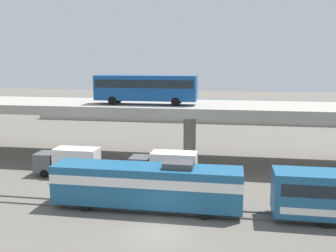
{
  "coord_description": "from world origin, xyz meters",
  "views": [
    {
      "loc": [
        5.06,
        -25.39,
        12.2
      ],
      "look_at": [
        -2.77,
        20.56,
        4.18
      ],
      "focal_mm": 40.82,
      "sensor_mm": 36.0,
      "label": 1
    }
  ],
  "objects_px": {
    "parked_car_0": "(108,104)",
    "parked_car_3": "(282,109)",
    "parked_car_6": "(163,105)",
    "train_locomotive": "(137,183)",
    "parked_car_7": "(248,107)",
    "parked_car_2": "(110,106)",
    "transit_bus_on_overpass": "(146,87)",
    "service_truck_east": "(69,161)",
    "parked_car_4": "(165,106)",
    "service_truck_west": "(165,165)",
    "parked_car_1": "(257,106)"
  },
  "relations": [
    {
      "from": "parked_car_7",
      "to": "train_locomotive",
      "type": "bearing_deg",
      "value": 78.15
    },
    {
      "from": "transit_bus_on_overpass",
      "to": "service_truck_east",
      "type": "height_order",
      "value": "transit_bus_on_overpass"
    },
    {
      "from": "parked_car_0",
      "to": "parked_car_3",
      "type": "relative_size",
      "value": 1.06
    },
    {
      "from": "parked_car_2",
      "to": "parked_car_6",
      "type": "bearing_deg",
      "value": -160.75
    },
    {
      "from": "parked_car_1",
      "to": "parked_car_7",
      "type": "xyz_separation_m",
      "value": [
        -1.84,
        -2.28,
        -0.0
      ]
    },
    {
      "from": "parked_car_0",
      "to": "parked_car_1",
      "type": "distance_m",
      "value": 32.88
    },
    {
      "from": "parked_car_4",
      "to": "parked_car_7",
      "type": "distance_m",
      "value": 17.56
    },
    {
      "from": "transit_bus_on_overpass",
      "to": "parked_car_4",
      "type": "distance_m",
      "value": 36.95
    },
    {
      "from": "parked_car_0",
      "to": "parked_car_4",
      "type": "bearing_deg",
      "value": -10.3
    },
    {
      "from": "service_truck_east",
      "to": "parked_car_2",
      "type": "bearing_deg",
      "value": -77.8
    },
    {
      "from": "parked_car_0",
      "to": "parked_car_3",
      "type": "height_order",
      "value": "same"
    },
    {
      "from": "parked_car_6",
      "to": "parked_car_0",
      "type": "bearing_deg",
      "value": 0.05
    },
    {
      "from": "parked_car_1",
      "to": "parked_car_7",
      "type": "height_order",
      "value": "same"
    },
    {
      "from": "parked_car_3",
      "to": "parked_car_4",
      "type": "height_order",
      "value": "same"
    },
    {
      "from": "transit_bus_on_overpass",
      "to": "parked_car_6",
      "type": "height_order",
      "value": "transit_bus_on_overpass"
    },
    {
      "from": "parked_car_3",
      "to": "parked_car_4",
      "type": "xyz_separation_m",
      "value": [
        -24.09,
        1.21,
        0.0
      ]
    },
    {
      "from": "parked_car_1",
      "to": "parked_car_2",
      "type": "relative_size",
      "value": 1.0
    },
    {
      "from": "parked_car_0",
      "to": "parked_car_4",
      "type": "height_order",
      "value": "same"
    },
    {
      "from": "parked_car_0",
      "to": "parked_car_6",
      "type": "bearing_deg",
      "value": 0.05
    },
    {
      "from": "train_locomotive",
      "to": "parked_car_7",
      "type": "height_order",
      "value": "train_locomotive"
    },
    {
      "from": "parked_car_7",
      "to": "parked_car_4",
      "type": "bearing_deg",
      "value": 4.3
    },
    {
      "from": "parked_car_0",
      "to": "parked_car_2",
      "type": "bearing_deg",
      "value": -65.32
    },
    {
      "from": "transit_bus_on_overpass",
      "to": "parked_car_1",
      "type": "bearing_deg",
      "value": 69.01
    },
    {
      "from": "parked_car_3",
      "to": "parked_car_7",
      "type": "xyz_separation_m",
      "value": [
        -6.58,
        2.53,
        0.0
      ]
    },
    {
      "from": "train_locomotive",
      "to": "parked_car_6",
      "type": "relative_size",
      "value": 3.94
    },
    {
      "from": "train_locomotive",
      "to": "parked_car_0",
      "type": "relative_size",
      "value": 3.8
    },
    {
      "from": "train_locomotive",
      "to": "parked_car_4",
      "type": "xyz_separation_m",
      "value": [
        -6.64,
        50.52,
        0.31
      ]
    },
    {
      "from": "parked_car_6",
      "to": "parked_car_4",
      "type": "bearing_deg",
      "value": 110.47
    },
    {
      "from": "service_truck_west",
      "to": "parked_car_4",
      "type": "distance_m",
      "value": 43.51
    },
    {
      "from": "service_truck_east",
      "to": "parked_car_4",
      "type": "distance_m",
      "value": 42.92
    },
    {
      "from": "transit_bus_on_overpass",
      "to": "parked_car_2",
      "type": "bearing_deg",
      "value": 114.56
    },
    {
      "from": "service_truck_west",
      "to": "parked_car_7",
      "type": "height_order",
      "value": "parked_car_7"
    },
    {
      "from": "service_truck_east",
      "to": "parked_car_4",
      "type": "relative_size",
      "value": 1.45
    },
    {
      "from": "parked_car_1",
      "to": "parked_car_3",
      "type": "bearing_deg",
      "value": -45.37
    },
    {
      "from": "parked_car_0",
      "to": "parked_car_3",
      "type": "xyz_separation_m",
      "value": [
        37.61,
        -3.67,
        -0.0
      ]
    },
    {
      "from": "parked_car_4",
      "to": "parked_car_6",
      "type": "distance_m",
      "value": 2.63
    },
    {
      "from": "parked_car_6",
      "to": "parked_car_1",
      "type": "bearing_deg",
      "value": -176.82
    },
    {
      "from": "train_locomotive",
      "to": "parked_car_7",
      "type": "xyz_separation_m",
      "value": [
        10.87,
        51.83,
        0.31
      ]
    },
    {
      "from": "parked_car_3",
      "to": "parked_car_6",
      "type": "height_order",
      "value": "same"
    },
    {
      "from": "parked_car_0",
      "to": "train_locomotive",
      "type": "bearing_deg",
      "value": -69.17
    },
    {
      "from": "parked_car_0",
      "to": "parked_car_3",
      "type": "distance_m",
      "value": 37.79
    },
    {
      "from": "service_truck_east",
      "to": "parked_car_0",
      "type": "xyz_separation_m",
      "value": [
        -10.71,
        45.28,
        0.87
      ]
    },
    {
      "from": "parked_car_3",
      "to": "parked_car_7",
      "type": "distance_m",
      "value": 7.05
    },
    {
      "from": "parked_car_0",
      "to": "service_truck_east",
      "type": "bearing_deg",
      "value": -76.69
    },
    {
      "from": "parked_car_6",
      "to": "service_truck_east",
      "type": "bearing_deg",
      "value": 87.62
    },
    {
      "from": "train_locomotive",
      "to": "parked_car_0",
      "type": "height_order",
      "value": "train_locomotive"
    },
    {
      "from": "service_truck_east",
      "to": "parked_car_7",
      "type": "height_order",
      "value": "parked_car_7"
    },
    {
      "from": "parked_car_3",
      "to": "parked_car_6",
      "type": "bearing_deg",
      "value": -8.37
    },
    {
      "from": "train_locomotive",
      "to": "service_truck_west",
      "type": "height_order",
      "value": "train_locomotive"
    },
    {
      "from": "transit_bus_on_overpass",
      "to": "parked_car_7",
      "type": "relative_size",
      "value": 2.77
    }
  ]
}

